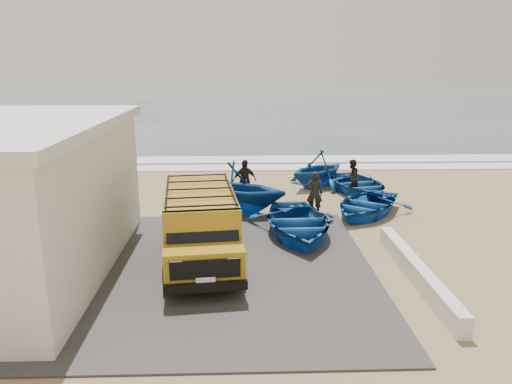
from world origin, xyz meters
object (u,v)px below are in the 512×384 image
object	(u,v)px
fisherman_middle	(352,177)
fisherman_back	(244,181)
boat_mid_right	(358,184)
fisherman_front	(314,193)
parapet	(417,272)
boat_near_left	(297,223)
van	(200,224)
boat_far_left	(318,169)
boat_near_right	(366,205)
boat_mid_left	(238,188)

from	to	relation	value
fisherman_middle	fisherman_back	world-z (taller)	fisherman_back
boat_mid_right	fisherman_front	distance (m)	3.99
boat_mid_right	fisherman_middle	xyz separation A→B (m)	(-0.33, -0.04, 0.36)
parapet	boat_near_left	distance (m)	4.74
boat_mid_right	fisherman_front	world-z (taller)	fisherman_front
van	boat_far_left	xyz separation A→B (m)	(4.88, 9.09, -0.32)
boat_near_right	boat_far_left	world-z (taller)	boat_far_left
boat_near_right	fisherman_back	world-z (taller)	fisherman_back
boat_near_right	boat_mid_left	xyz separation A→B (m)	(-4.98, 0.42, 0.61)
boat_mid_left	fisherman_front	world-z (taller)	boat_mid_left
fisherman_front	boat_mid_right	bearing A→B (deg)	-119.92
boat_mid_left	fisherman_back	bearing A→B (deg)	14.26
parapet	boat_mid_left	distance (m)	8.16
boat_far_left	boat_near_left	bearing A→B (deg)	-55.07
fisherman_back	boat_mid_left	bearing A→B (deg)	-116.98
parapet	boat_far_left	size ratio (longest dim) A/B	1.80
boat_near_left	fisherman_back	size ratio (longest dim) A/B	2.49
parapet	boat_near_left	bearing A→B (deg)	126.75
boat_near_left	boat_far_left	xyz separation A→B (m)	(1.76, 6.85, 0.41)
fisherman_middle	boat_far_left	bearing A→B (deg)	-100.53
boat_near_left	fisherman_back	world-z (taller)	fisherman_back
boat_near_left	fisherman_middle	distance (m)	6.27
boat_mid_right	fisherman_middle	world-z (taller)	fisherman_middle
boat_near_left	fisherman_front	bearing A→B (deg)	66.49
boat_mid_left	fisherman_middle	xyz separation A→B (m)	(5.11, 2.74, -0.24)
parapet	boat_near_right	size ratio (longest dim) A/B	1.49
van	fisherman_back	world-z (taller)	van
boat_near_right	boat_mid_left	world-z (taller)	boat_mid_left
parapet	fisherman_front	bearing A→B (deg)	107.01
van	fisherman_back	bearing A→B (deg)	71.83
parapet	van	bearing A→B (deg)	165.37
van	boat_near_right	distance (m)	7.62
boat_mid_left	fisherman_middle	world-z (taller)	boat_mid_left
van	boat_near_right	size ratio (longest dim) A/B	1.34
parapet	boat_near_left	world-z (taller)	boat_near_left
boat_mid_left	fisherman_back	world-z (taller)	boat_mid_left
van	boat_mid_left	world-z (taller)	van
van	boat_near_left	xyz separation A→B (m)	(3.12, 2.24, -0.73)
boat_near_left	boat_far_left	distance (m)	7.08
boat_mid_left	fisherman_front	bearing A→B (deg)	-72.43
boat_near_left	boat_mid_right	size ratio (longest dim) A/B	1.09
van	fisherman_middle	xyz separation A→B (m)	(6.20, 7.70, -0.41)
van	boat_mid_right	xyz separation A→B (m)	(6.53, 7.74, -0.77)
fisherman_middle	fisherman_back	xyz separation A→B (m)	(-4.82, -1.03, 0.12)
van	fisherman_middle	bearing A→B (deg)	44.61
boat_mid_left	boat_mid_right	size ratio (longest dim) A/B	0.94
boat_near_left	boat_near_right	xyz separation A→B (m)	(2.95, 2.29, -0.05)
fisherman_front	boat_far_left	bearing A→B (deg)	-91.78
boat_near_left	fisherman_back	xyz separation A→B (m)	(-1.75, 4.43, 0.44)
parapet	fisherman_middle	size ratio (longest dim) A/B	3.78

